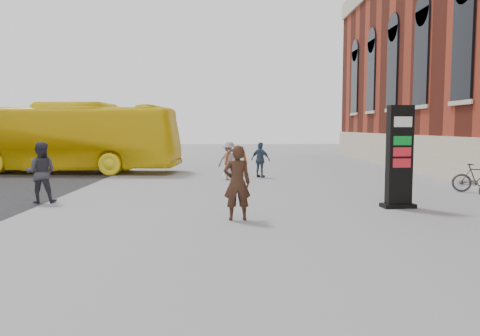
{
  "coord_description": "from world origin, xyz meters",
  "views": [
    {
      "loc": [
        0.35,
        -10.45,
        2.18
      ],
      "look_at": [
        0.59,
        1.41,
        1.14
      ],
      "focal_mm": 35.0,
      "sensor_mm": 36.0,
      "label": 1
    }
  ],
  "objects_px": {
    "woman": "(237,182)",
    "bus": "(54,138)",
    "pedestrian_a": "(41,172)",
    "pedestrian_b": "(229,161)",
    "pedestrian_c": "(261,160)",
    "info_pylon": "(399,157)",
    "bike_7": "(478,178)"
  },
  "relations": [
    {
      "from": "info_pylon",
      "to": "bus",
      "type": "distance_m",
      "value": 16.57
    },
    {
      "from": "info_pylon",
      "to": "bike_7",
      "type": "relative_size",
      "value": 1.72
    },
    {
      "from": "pedestrian_b",
      "to": "bike_7",
      "type": "distance_m",
      "value": 9.22
    },
    {
      "from": "info_pylon",
      "to": "bike_7",
      "type": "xyz_separation_m",
      "value": [
        3.7,
        2.83,
        -0.9
      ]
    },
    {
      "from": "info_pylon",
      "to": "pedestrian_a",
      "type": "distance_m",
      "value": 10.09
    },
    {
      "from": "pedestrian_c",
      "to": "pedestrian_a",
      "type": "bearing_deg",
      "value": 77.13
    },
    {
      "from": "bus",
      "to": "bike_7",
      "type": "xyz_separation_m",
      "value": [
        16.76,
        -7.35,
        -1.18
      ]
    },
    {
      "from": "info_pylon",
      "to": "woman",
      "type": "relative_size",
      "value": 1.57
    },
    {
      "from": "woman",
      "to": "bus",
      "type": "relative_size",
      "value": 0.15
    },
    {
      "from": "woman",
      "to": "pedestrian_b",
      "type": "xyz_separation_m",
      "value": [
        -0.2,
        8.45,
        -0.12
      ]
    },
    {
      "from": "bus",
      "to": "pedestrian_c",
      "type": "bearing_deg",
      "value": -99.6
    },
    {
      "from": "pedestrian_a",
      "to": "pedestrian_b",
      "type": "relative_size",
      "value": 1.12
    },
    {
      "from": "pedestrian_a",
      "to": "pedestrian_c",
      "type": "distance_m",
      "value": 9.52
    },
    {
      "from": "info_pylon",
      "to": "woman",
      "type": "distance_m",
      "value": 4.71
    },
    {
      "from": "pedestrian_a",
      "to": "pedestrian_c",
      "type": "height_order",
      "value": "pedestrian_a"
    },
    {
      "from": "woman",
      "to": "pedestrian_a",
      "type": "bearing_deg",
      "value": -30.63
    },
    {
      "from": "pedestrian_a",
      "to": "bike_7",
      "type": "height_order",
      "value": "pedestrian_a"
    },
    {
      "from": "info_pylon",
      "to": "woman",
      "type": "bearing_deg",
      "value": -165.74
    },
    {
      "from": "pedestrian_c",
      "to": "woman",
      "type": "bearing_deg",
      "value": 115.45
    },
    {
      "from": "woman",
      "to": "bus",
      "type": "height_order",
      "value": "bus"
    },
    {
      "from": "woman",
      "to": "bike_7",
      "type": "bearing_deg",
      "value": -156.75
    },
    {
      "from": "pedestrian_b",
      "to": "pedestrian_c",
      "type": "height_order",
      "value": "pedestrian_b"
    },
    {
      "from": "info_pylon",
      "to": "pedestrian_a",
      "type": "xyz_separation_m",
      "value": [
        -10.03,
        1.03,
        -0.5
      ]
    },
    {
      "from": "bus",
      "to": "bike_7",
      "type": "bearing_deg",
      "value": -109.19
    },
    {
      "from": "info_pylon",
      "to": "pedestrian_b",
      "type": "xyz_separation_m",
      "value": [
        -4.6,
        6.84,
        -0.6
      ]
    },
    {
      "from": "pedestrian_c",
      "to": "pedestrian_b",
      "type": "bearing_deg",
      "value": 65.58
    },
    {
      "from": "info_pylon",
      "to": "bike_7",
      "type": "height_order",
      "value": "info_pylon"
    },
    {
      "from": "info_pylon",
      "to": "bike_7",
      "type": "distance_m",
      "value": 4.74
    },
    {
      "from": "pedestrian_b",
      "to": "pedestrian_c",
      "type": "xyz_separation_m",
      "value": [
        1.35,
        0.88,
        -0.02
      ]
    },
    {
      "from": "info_pylon",
      "to": "pedestrian_b",
      "type": "relative_size",
      "value": 1.76
    },
    {
      "from": "pedestrian_c",
      "to": "bus",
      "type": "bearing_deg",
      "value": 18.38
    },
    {
      "from": "bus",
      "to": "pedestrian_b",
      "type": "height_order",
      "value": "bus"
    }
  ]
}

